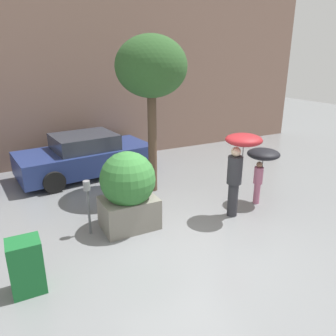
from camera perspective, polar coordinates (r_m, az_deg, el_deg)
name	(u,v)px	position (r m, az deg, el deg)	size (l,w,h in m)	color
ground_plane	(188,243)	(6.74, 3.49, -12.98)	(40.00, 40.00, 0.00)	slate
building_facade	(91,73)	(11.77, -13.25, 15.80)	(18.00, 0.30, 6.00)	#8C6B5B
planter_box	(128,189)	(6.98, -6.94, -3.72)	(1.17, 1.17, 1.71)	gray
person_adult	(240,157)	(7.39, 12.35, 1.82)	(0.80, 0.80, 1.97)	#2D2D33
person_child	(262,159)	(8.35, 16.12, 1.48)	(0.79, 0.79, 1.41)	#B76684
parked_car_near	(85,156)	(10.49, -14.18, 2.04)	(4.20, 2.35, 1.29)	navy
street_tree	(151,69)	(8.48, -2.94, 16.88)	(1.80, 1.80, 4.08)	brown
parking_meter	(87,196)	(6.87, -13.85, -4.78)	(0.14, 0.14, 1.19)	#595B60
newspaper_box	(26,266)	(5.78, -23.45, -15.40)	(0.50, 0.44, 0.90)	#19662D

